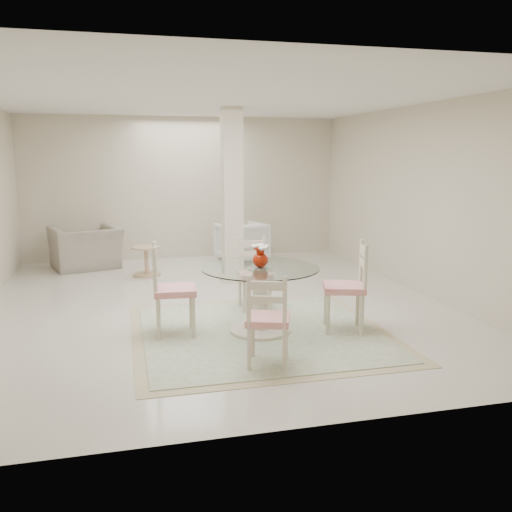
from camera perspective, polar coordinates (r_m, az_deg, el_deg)
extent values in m
plane|color=beige|center=(7.38, -4.28, -5.04)|extent=(7.00, 7.00, 0.00)
cube|color=beige|center=(10.59, -7.59, 7.08)|extent=(6.00, 0.02, 2.70)
cube|color=beige|center=(3.75, 4.45, 0.76)|extent=(6.00, 0.02, 2.70)
cube|color=beige|center=(8.18, 16.88, 5.69)|extent=(0.02, 7.00, 2.70)
cube|color=white|center=(7.14, -4.59, 16.30)|extent=(6.00, 7.00, 0.02)
cube|color=beige|center=(8.50, -2.54, 6.30)|extent=(0.30, 0.30, 2.70)
cube|color=tan|center=(6.21, 0.45, -8.04)|extent=(2.85, 2.85, 0.01)
cube|color=beige|center=(6.21, 0.45, -7.97)|extent=(2.60, 2.60, 0.01)
cylinder|color=beige|center=(6.20, 0.45, -7.84)|extent=(0.69, 0.69, 0.05)
cylinder|color=beige|center=(6.10, 0.45, -4.55)|extent=(0.17, 0.17, 0.71)
cylinder|color=beige|center=(6.02, 0.46, -1.45)|extent=(0.28, 0.28, 0.03)
cylinder|color=white|center=(6.01, 0.46, -1.26)|extent=(1.31, 1.31, 0.01)
ellipsoid|color=#9D1904|center=(5.99, 0.46, -0.44)|extent=(0.17, 0.17, 0.16)
cylinder|color=#9D1904|center=(5.98, 0.46, 0.52)|extent=(0.09, 0.09, 0.05)
cylinder|color=#9D1904|center=(5.97, 0.46, 0.84)|extent=(0.15, 0.15, 0.02)
ellipsoid|color=silver|center=(5.97, 0.46, 1.07)|extent=(0.10, 0.10, 0.05)
ellipsoid|color=silver|center=(6.00, 0.91, 0.98)|extent=(0.10, 0.10, 0.05)
ellipsoid|color=silver|center=(5.98, -0.05, 1.00)|extent=(0.10, 0.10, 0.05)
ellipsoid|color=silver|center=(5.92, 0.68, 0.80)|extent=(0.10, 0.10, 0.05)
cylinder|color=beige|center=(6.44, 7.35, -5.24)|extent=(0.05, 0.05, 0.48)
cylinder|color=beige|center=(6.09, 7.59, -6.20)|extent=(0.05, 0.05, 0.48)
cylinder|color=beige|center=(6.48, 10.65, -5.25)|extent=(0.05, 0.05, 0.48)
cylinder|color=beige|center=(6.13, 11.08, -6.20)|extent=(0.05, 0.05, 0.48)
cube|color=red|center=(6.21, 9.24, -3.29)|extent=(0.57, 0.57, 0.07)
cube|color=beige|center=(6.16, 11.25, -0.17)|extent=(0.17, 0.41, 0.56)
cylinder|color=beige|center=(6.87, -1.24, -4.37)|extent=(0.04, 0.04, 0.43)
cylinder|color=beige|center=(6.94, 1.48, -4.22)|extent=(0.04, 0.04, 0.43)
cylinder|color=beige|center=(7.19, -1.73, -3.69)|extent=(0.04, 0.04, 0.43)
cylinder|color=beige|center=(7.25, 0.87, -3.56)|extent=(0.04, 0.04, 0.43)
cube|color=red|center=(7.00, -0.16, -2.01)|extent=(0.42, 0.42, 0.06)
cube|color=beige|center=(7.12, -0.46, 0.75)|extent=(0.37, 0.05, 0.50)
cylinder|color=beige|center=(5.97, -6.62, -6.52)|extent=(0.05, 0.05, 0.48)
cylinder|color=beige|center=(6.33, -6.84, -5.53)|extent=(0.05, 0.05, 0.48)
cylinder|color=beige|center=(5.96, -10.21, -6.65)|extent=(0.05, 0.05, 0.48)
cylinder|color=beige|center=(6.32, -10.23, -5.65)|extent=(0.05, 0.05, 0.48)
cube|color=#B6131C|center=(6.07, -8.54, -3.59)|extent=(0.48, 0.48, 0.07)
cube|color=beige|center=(5.99, -10.61, -0.44)|extent=(0.07, 0.42, 0.56)
cylinder|color=beige|center=(5.39, 3.17, -8.66)|extent=(0.04, 0.04, 0.42)
cylinder|color=beige|center=(5.42, -0.35, -8.56)|extent=(0.04, 0.04, 0.42)
cylinder|color=beige|center=(5.08, 3.01, -9.88)|extent=(0.04, 0.04, 0.42)
cylinder|color=beige|center=(5.11, -0.74, -9.77)|extent=(0.04, 0.04, 0.42)
cube|color=#AF1612|center=(5.17, 1.28, -6.67)|extent=(0.51, 0.51, 0.06)
cube|color=beige|center=(4.91, 1.14, -3.89)|extent=(0.36, 0.16, 0.49)
imported|color=gray|center=(10.04, -17.47, 0.84)|extent=(1.38, 1.28, 0.74)
imported|color=white|center=(10.14, -1.52, 1.45)|extent=(0.99, 1.01, 0.75)
cylinder|color=tan|center=(9.23, -11.41, -1.91)|extent=(0.45, 0.45, 0.04)
cylinder|color=tan|center=(9.19, -11.46, -0.53)|extent=(0.07, 0.07, 0.43)
cylinder|color=tan|center=(9.15, -11.51, 0.89)|extent=(0.47, 0.47, 0.03)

